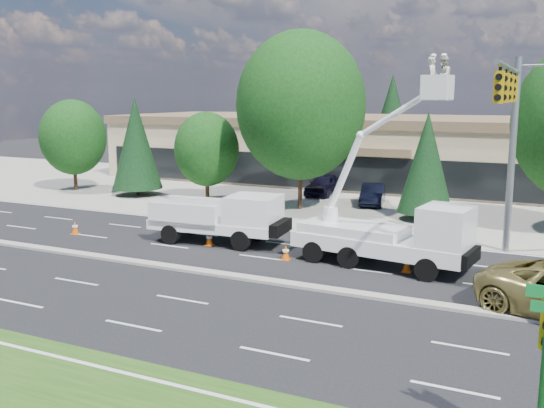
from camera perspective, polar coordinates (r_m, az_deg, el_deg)
The scene contains 21 objects.
ground at distance 25.00m, azimuth -4.37°, elevation -6.79°, with size 140.00×140.00×0.00m, color black.
concrete_apron at distance 43.06m, azimuth 8.91°, elevation 0.33°, with size 140.00×22.00×0.01m, color gray.
road_median at distance 24.98m, azimuth -4.37°, elevation -6.66°, with size 120.00×0.55×0.12m, color gray.
strip_mall at distance 52.28m, azimuth 12.13°, elevation 5.08°, with size 50.40×15.40×5.50m.
tree_front_a at distance 49.37m, azimuth -18.22°, elevation 5.98°, with size 5.05×5.05×7.00m.
tree_front_b at distance 45.48m, azimuth -12.67°, elevation 5.61°, with size 3.64×3.64×7.17m.
tree_front_c at distance 42.08m, azimuth -6.17°, elevation 5.14°, with size 4.47×4.47×6.20m.
tree_front_d at distance 38.73m, azimuth 2.73°, elevation 9.24°, with size 8.19×8.19×11.36m.
tree_front_e at distance 36.60m, azimuth 14.35°, elevation 3.82°, with size 3.24×3.24×6.40m.
tree_back_a at distance 69.57m, azimuth -0.15°, elevation 7.67°, with size 3.99×3.99×7.87m.
tree_back_b at distance 64.76m, azimuth 11.22°, elevation 8.06°, with size 4.81×4.81×9.48m.
tree_back_c at distance 62.79m, azimuth 23.81°, elevation 7.55°, with size 5.04×5.04×9.92m.
signal_mast at distance 27.87m, azimuth 21.61°, elevation 6.95°, with size 2.76×10.16×9.00m.
utility_pickup at distance 30.21m, azimuth -4.52°, elevation -1.81°, with size 6.68×3.00×2.49m.
bucket_truck at distance 26.11m, azimuth 11.60°, elevation -1.92°, with size 7.82×3.25×8.90m.
traffic_cone_a at distance 33.92m, azimuth -18.05°, elevation -2.14°, with size 0.40×0.40×0.70m.
traffic_cone_b at distance 29.96m, azimuth -5.93°, elevation -3.28°, with size 0.40×0.40×0.70m.
traffic_cone_c at distance 27.26m, azimuth 1.30°, elevation -4.58°, with size 0.40×0.40×0.70m.
traffic_cone_d at distance 26.03m, azimuth 12.58°, elevation -5.55°, with size 0.40×0.40×0.70m.
parked_car_west at distance 45.00m, azimuth 4.89°, elevation 1.84°, with size 1.83×4.56×1.55m, color black.
parked_car_east at distance 41.42m, azimuth 9.46°, elevation 0.90°, with size 1.47×4.22×1.39m, color black.
Camera 1 is at (11.91, -20.73, 7.30)m, focal length 40.00 mm.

